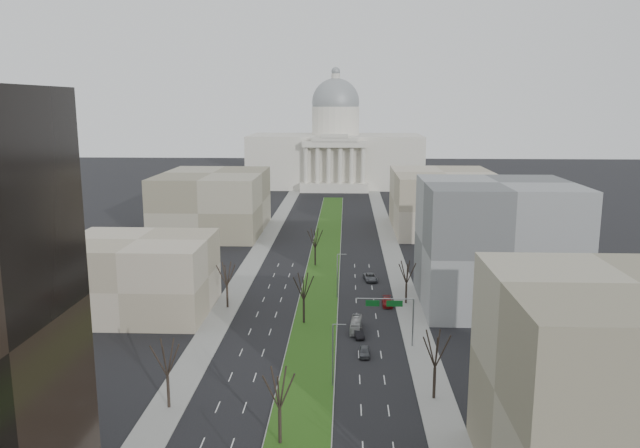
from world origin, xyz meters
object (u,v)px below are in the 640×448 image
(car_grey_far, at_px, (370,277))
(box_van, at_px, (356,325))
(car_grey_near, at_px, (364,352))
(car_red, at_px, (387,302))
(car_black, at_px, (358,333))

(car_grey_far, height_order, box_van, box_van)
(car_grey_near, bearing_deg, car_grey_far, 87.05)
(car_red, bearing_deg, box_van, -113.82)
(car_grey_near, height_order, car_grey_far, car_grey_far)
(car_red, xyz_separation_m, box_van, (-6.27, -13.68, 0.27))
(car_grey_near, bearing_deg, car_red, 78.75)
(car_black, bearing_deg, car_grey_near, -93.07)
(car_red, distance_m, box_van, 15.05)
(box_van, bearing_deg, car_black, -78.65)
(car_black, bearing_deg, car_red, 61.73)
(car_grey_near, height_order, car_black, car_black)
(car_black, distance_m, car_grey_far, 34.08)
(car_grey_near, relative_size, car_red, 0.83)
(car_grey_far, bearing_deg, car_grey_near, -100.64)
(car_red, bearing_deg, car_grey_far, 99.50)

